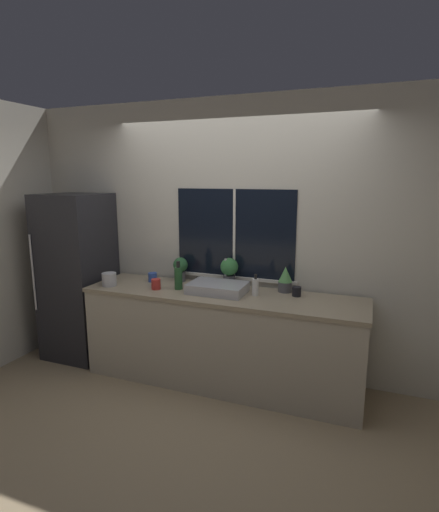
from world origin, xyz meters
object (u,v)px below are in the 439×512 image
object	(u,v)px
sink	(218,288)
kettle	(109,279)
bottle_tall	(178,278)
mug_blue	(153,277)
mug_red	(156,284)
soap_bottle	(255,287)
refrigerator	(78,276)
potted_plant_center	(229,270)
potted_plant_right	(285,279)
mug_black	(297,291)
potted_plant_left	(180,267)
mug_grey	(111,277)

from	to	relation	value
sink	kettle	size ratio (longest dim) A/B	3.67
bottle_tall	mug_blue	xyz separation A→B (m)	(-0.38, 0.15, -0.07)
mug_red	mug_blue	size ratio (longest dim) A/B	1.07
soap_bottle	bottle_tall	distance (m)	0.75
refrigerator	potted_plant_center	bearing A→B (deg)	7.46
potted_plant_right	bottle_tall	size ratio (longest dim) A/B	0.87
mug_black	potted_plant_right	bearing A→B (deg)	141.25
potted_plant_center	mug_black	distance (m)	0.70
sink	potted_plant_right	world-z (taller)	sink
sink	mug_red	distance (m)	0.60
bottle_tall	mug_black	world-z (taller)	bottle_tall
potted_plant_left	bottle_tall	bearing A→B (deg)	-67.38
potted_plant_center	bottle_tall	world-z (taller)	potted_plant_center
potted_plant_left	potted_plant_center	distance (m)	0.53
refrigerator	potted_plant_center	world-z (taller)	refrigerator
mug_blue	potted_plant_center	bearing A→B (deg)	8.95
mug_blue	potted_plant_right	bearing A→B (deg)	5.29
potted_plant_center	mug_red	size ratio (longest dim) A/B	2.83
potted_plant_center	sink	bearing A→B (deg)	-96.02
potted_plant_left	kettle	distance (m)	0.72
refrigerator	soap_bottle	size ratio (longest dim) A/B	8.93
sink	potted_plant_right	size ratio (longest dim) A/B	2.20
bottle_tall	mug_grey	world-z (taller)	bottle_tall
potted_plant_center	mug_blue	xyz separation A→B (m)	(-0.79, -0.12, -0.12)
refrigerator	mug_blue	bearing A→B (deg)	6.11
mug_grey	refrigerator	bearing A→B (deg)	172.30
sink	kettle	world-z (taller)	sink
potted_plant_center	potted_plant_left	bearing A→B (deg)	180.00
mug_red	refrigerator	bearing A→B (deg)	172.47
potted_plant_right	mug_black	size ratio (longest dim) A/B	2.73
kettle	refrigerator	bearing A→B (deg)	160.57
mug_black	mug_blue	distance (m)	1.48
bottle_tall	mug_blue	distance (m)	0.41
soap_bottle	bottle_tall	size ratio (longest dim) A/B	0.73
sink	mug_grey	size ratio (longest dim) A/B	5.56
potted_plant_center	mug_grey	size ratio (longest dim) A/B	2.98
potted_plant_left	kettle	size ratio (longest dim) A/B	1.73
sink	potted_plant_center	size ratio (longest dim) A/B	1.87
potted_plant_left	potted_plant_center	world-z (taller)	potted_plant_center
sink	soap_bottle	size ratio (longest dim) A/B	2.65
potted_plant_center	refrigerator	bearing A→B (deg)	-172.54
soap_bottle	bottle_tall	bearing A→B (deg)	-175.18
sink	mug_blue	bearing A→B (deg)	171.11
potted_plant_left	bottle_tall	world-z (taller)	bottle_tall
sink	soap_bottle	distance (m)	0.36
potted_plant_center	mug_black	world-z (taller)	potted_plant_center
sink	kettle	distance (m)	1.10
bottle_tall	mug_grey	distance (m)	0.78
sink	potted_plant_left	xyz separation A→B (m)	(-0.51, 0.24, 0.10)
mug_black	bottle_tall	bearing A→B (deg)	-170.86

